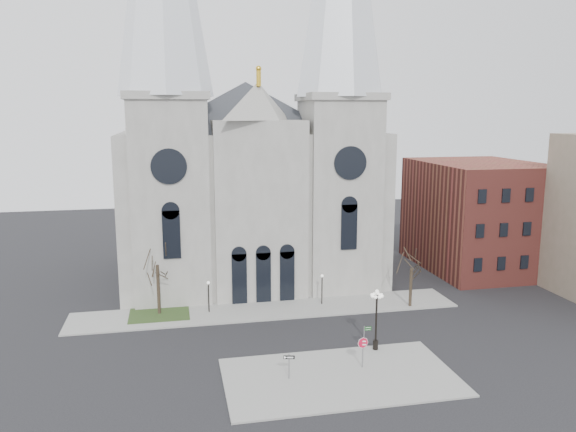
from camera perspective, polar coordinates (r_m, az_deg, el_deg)
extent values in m
plane|color=black|center=(49.26, 0.11, -13.88)|extent=(160.00, 160.00, 0.00)
cube|color=gray|center=(45.54, 5.31, -15.96)|extent=(18.00, 10.00, 0.14)
cube|color=gray|center=(59.25, -2.11, -9.51)|extent=(40.00, 6.00, 0.14)
cube|color=#253F1B|center=(59.48, -12.93, -9.68)|extent=(6.00, 5.00, 0.18)
cube|color=gray|center=(71.42, -4.18, 1.33)|extent=(30.00, 24.00, 18.00)
pyramid|color=#2D3035|center=(70.62, -4.34, 13.44)|extent=(33.00, 26.40, 6.00)
cube|color=gray|center=(62.12, -11.87, 1.63)|extent=(8.00, 8.00, 22.00)
cylinder|color=black|center=(57.61, -12.01, 4.96)|extent=(3.60, 0.30, 3.60)
cube|color=gray|center=(64.88, 5.16, 2.18)|extent=(8.00, 8.00, 22.00)
cylinder|color=black|center=(60.58, 6.33, 5.38)|extent=(3.60, 0.30, 3.60)
cube|color=gray|center=(61.53, -2.95, 0.58)|extent=(10.00, 5.00, 19.50)
pyramid|color=gray|center=(60.63, -3.05, 11.58)|extent=(11.00, 5.00, 4.00)
cube|color=brown|center=(77.85, 18.72, 0.07)|extent=(14.00, 18.00, 14.00)
cylinder|color=black|center=(58.67, -13.03, -7.35)|extent=(0.32, 0.32, 5.25)
cylinder|color=black|center=(60.98, 12.35, -7.15)|extent=(0.32, 0.32, 4.20)
cylinder|color=black|center=(58.56, -8.06, -8.22)|extent=(0.12, 0.12, 3.00)
sphere|color=white|center=(58.07, -8.10, -6.73)|extent=(0.32, 0.32, 0.32)
cylinder|color=black|center=(60.43, 3.47, -7.54)|extent=(0.12, 0.12, 3.00)
sphere|color=white|center=(59.95, 3.49, -6.09)|extent=(0.32, 0.32, 0.32)
cylinder|color=slate|center=(46.60, 7.60, -13.61)|extent=(0.10, 0.10, 2.46)
cylinder|color=red|center=(46.26, 7.62, -12.64)|extent=(0.83, 0.28, 0.86)
cylinder|color=white|center=(46.26, 7.62, -12.64)|extent=(0.89, 0.28, 0.92)
cube|color=white|center=(46.20, 7.63, -12.48)|extent=(0.46, 0.15, 0.11)
cube|color=white|center=(46.31, 7.62, -12.80)|extent=(0.52, 0.17, 0.11)
cylinder|color=black|center=(49.54, 8.94, -10.71)|extent=(0.17, 0.17, 4.76)
cylinder|color=black|center=(50.28, 8.88, -12.80)|extent=(0.45, 0.45, 0.83)
sphere|color=white|center=(48.59, 9.04, -7.58)|extent=(0.33, 0.33, 0.33)
cylinder|color=slate|center=(44.53, 0.11, -15.03)|extent=(0.09, 0.09, 1.99)
cube|color=black|center=(44.20, 0.11, -14.15)|extent=(0.86, 0.23, 0.28)
cylinder|color=slate|center=(49.95, 7.73, -12.14)|extent=(0.09, 0.09, 2.10)
cube|color=#0B4F0F|center=(49.70, 8.13, -11.14)|extent=(0.59, 0.04, 0.14)
cube|color=#0B4F0F|center=(49.78, 8.12, -11.34)|extent=(0.59, 0.04, 0.14)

